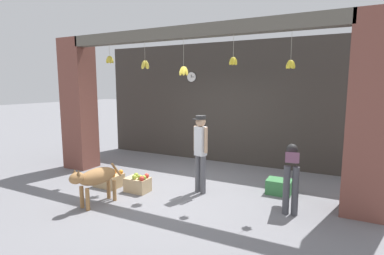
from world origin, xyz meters
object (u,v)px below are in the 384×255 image
Objects in this scene: worker_stooping at (292,169)px; fruit_crate_apples at (138,184)px; produce_box_green at (279,187)px; dog at (95,178)px; water_bottle at (103,176)px; shopkeeper at (200,148)px; fruit_crate_oranges at (109,179)px; wall_clock at (192,77)px.

worker_stooping is 2.26× the size of fruit_crate_apples.
worker_stooping is at bearing -64.94° from produce_box_green.
dog is 4.74× the size of water_bottle.
fruit_crate_apples is at bearing 175.27° from dog.
shopkeeper is 1.74m from produce_box_green.
shopkeeper is 2.84× the size of fruit_crate_oranges.
produce_box_green is (2.82, 2.08, -0.36)m from dog.
shopkeeper reaches higher than fruit_crate_oranges.
fruit_crate_apples reaches higher than produce_box_green.
dog reaches higher than produce_box_green.
water_bottle is 3.66m from wall_clock.
produce_box_green is 1.65× the size of wall_clock.
fruit_crate_oranges is at bearing -159.97° from produce_box_green.
worker_stooping reaches higher than fruit_crate_oranges.
shopkeeper is 6.90× the size of water_bottle.
dog is 3.44m from worker_stooping.
water_bottle is at bearing 168.70° from fruit_crate_apples.
shopkeeper reaches higher than produce_box_green.
water_bottle is 0.79× the size of wall_clock.
produce_box_green is (1.42, 0.66, -0.76)m from shopkeeper.
fruit_crate_oranges is at bearing 32.21° from shopkeeper.
produce_box_green is at bearing 20.03° from fruit_crate_oranges.
fruit_crate_apples is 2.83m from produce_box_green.
dog is at bearing -60.25° from fruit_crate_oranges.
wall_clock is at bearing 133.29° from worker_stooping.
shopkeeper reaches higher than dog.
worker_stooping is at bearing 124.90° from dog.
fruit_crate_apples is (-1.15, -0.53, -0.74)m from shopkeeper.
fruit_crate_oranges is 0.48m from water_bottle.
wall_clock reaches higher than fruit_crate_oranges.
shopkeeper is 3.28× the size of fruit_crate_apples.
worker_stooping is 4.09m from water_bottle.
produce_box_green is at bearing 24.79° from fruit_crate_apples.
worker_stooping reaches higher than water_bottle.
dog is 1.49m from water_bottle.
worker_stooping reaches higher than fruit_crate_apples.
worker_stooping is 1.96× the size of fruit_crate_oranges.
shopkeeper is at bearing -59.26° from wall_clock.
shopkeeper is at bearing 7.43° from water_bottle.
wall_clock reaches higher than produce_box_green.
shopkeeper is 3.21m from wall_clock.
wall_clock is (-0.31, 2.98, 2.21)m from fruit_crate_apples.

